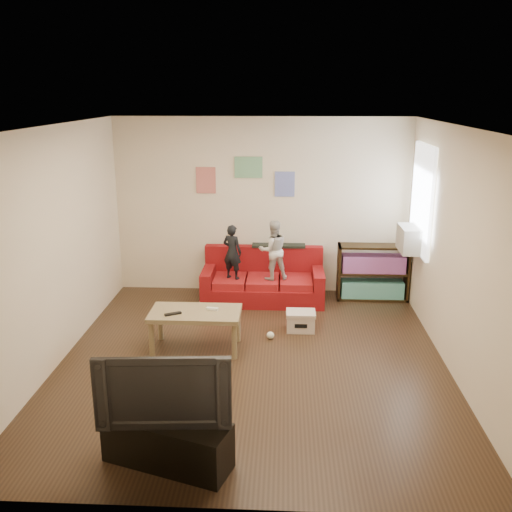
{
  "coord_description": "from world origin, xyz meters",
  "views": [
    {
      "loc": [
        0.35,
        -6.11,
        3.06
      ],
      "look_at": [
        0.0,
        0.8,
        1.05
      ],
      "focal_mm": 40.0,
      "sensor_mm": 36.0,
      "label": 1
    }
  ],
  "objects_px": {
    "sofa": "(263,282)",
    "tv_stand": "(167,443)",
    "bookshelf": "(373,275)",
    "file_box": "(301,321)",
    "child_b": "(273,250)",
    "child_a": "(232,252)",
    "television": "(165,387)",
    "coffee_table": "(196,317)"
  },
  "relations": [
    {
      "from": "television",
      "to": "child_a",
      "type": "bearing_deg",
      "value": 82.91
    },
    {
      "from": "child_b",
      "to": "tv_stand",
      "type": "distance_m",
      "value": 4.01
    },
    {
      "from": "coffee_table",
      "to": "television",
      "type": "height_order",
      "value": "television"
    },
    {
      "from": "bookshelf",
      "to": "file_box",
      "type": "relative_size",
      "value": 2.76
    },
    {
      "from": "bookshelf",
      "to": "tv_stand",
      "type": "relative_size",
      "value": 0.97
    },
    {
      "from": "child_a",
      "to": "television",
      "type": "relative_size",
      "value": 0.74
    },
    {
      "from": "sofa",
      "to": "child_a",
      "type": "height_order",
      "value": "child_a"
    },
    {
      "from": "child_a",
      "to": "bookshelf",
      "type": "xyz_separation_m",
      "value": [
        2.11,
        0.26,
        -0.41
      ]
    },
    {
      "from": "coffee_table",
      "to": "bookshelf",
      "type": "height_order",
      "value": "bookshelf"
    },
    {
      "from": "child_a",
      "to": "child_b",
      "type": "bearing_deg",
      "value": -155.5
    },
    {
      "from": "child_b",
      "to": "sofa",
      "type": "bearing_deg",
      "value": -64.14
    },
    {
      "from": "coffee_table",
      "to": "file_box",
      "type": "bearing_deg",
      "value": 25.78
    },
    {
      "from": "file_box",
      "to": "television",
      "type": "height_order",
      "value": "television"
    },
    {
      "from": "coffee_table",
      "to": "sofa",
      "type": "bearing_deg",
      "value": 67.02
    },
    {
      "from": "sofa",
      "to": "child_b",
      "type": "distance_m",
      "value": 0.6
    },
    {
      "from": "sofa",
      "to": "bookshelf",
      "type": "relative_size",
      "value": 1.71
    },
    {
      "from": "bookshelf",
      "to": "television",
      "type": "bearing_deg",
      "value": -119.16
    },
    {
      "from": "child_b",
      "to": "tv_stand",
      "type": "height_order",
      "value": "child_b"
    },
    {
      "from": "child_b",
      "to": "child_a",
      "type": "bearing_deg",
      "value": -16.6
    },
    {
      "from": "child_b",
      "to": "television",
      "type": "relative_size",
      "value": 0.8
    },
    {
      "from": "child_b",
      "to": "coffee_table",
      "type": "distance_m",
      "value": 1.9
    },
    {
      "from": "sofa",
      "to": "tv_stand",
      "type": "height_order",
      "value": "sofa"
    },
    {
      "from": "sofa",
      "to": "tv_stand",
      "type": "xyz_separation_m",
      "value": [
        -0.66,
        -4.04,
        -0.06
      ]
    },
    {
      "from": "child_a",
      "to": "child_b",
      "type": "relative_size",
      "value": 0.92
    },
    {
      "from": "child_b",
      "to": "television",
      "type": "xyz_separation_m",
      "value": [
        -0.8,
        -3.88,
        -0.09
      ]
    },
    {
      "from": "child_b",
      "to": "file_box",
      "type": "height_order",
      "value": "child_b"
    },
    {
      "from": "file_box",
      "to": "tv_stand",
      "type": "xyz_separation_m",
      "value": [
        -1.2,
        -2.88,
        0.07
      ]
    },
    {
      "from": "sofa",
      "to": "television",
      "type": "bearing_deg",
      "value": -99.23
    },
    {
      "from": "child_a",
      "to": "coffee_table",
      "type": "xyz_separation_m",
      "value": [
        -0.3,
        -1.62,
        -0.36
      ]
    },
    {
      "from": "child_a",
      "to": "file_box",
      "type": "bearing_deg",
      "value": 159.39
    },
    {
      "from": "sofa",
      "to": "coffee_table",
      "type": "distance_m",
      "value": 1.94
    },
    {
      "from": "child_a",
      "to": "file_box",
      "type": "height_order",
      "value": "child_a"
    },
    {
      "from": "television",
      "to": "tv_stand",
      "type": "bearing_deg",
      "value": 0.0
    },
    {
      "from": "bookshelf",
      "to": "tv_stand",
      "type": "xyz_separation_m",
      "value": [
        -2.31,
        -4.14,
        -0.17
      ]
    },
    {
      "from": "child_a",
      "to": "child_b",
      "type": "height_order",
      "value": "child_b"
    },
    {
      "from": "child_b",
      "to": "tv_stand",
      "type": "bearing_deg",
      "value": 61.68
    },
    {
      "from": "child_a",
      "to": "file_box",
      "type": "xyz_separation_m",
      "value": [
        0.99,
        -1.0,
        -0.65
      ]
    },
    {
      "from": "sofa",
      "to": "television",
      "type": "height_order",
      "value": "television"
    },
    {
      "from": "child_a",
      "to": "coffee_table",
      "type": "distance_m",
      "value": 1.69
    },
    {
      "from": "coffee_table",
      "to": "child_a",
      "type": "bearing_deg",
      "value": 79.36
    },
    {
      "from": "tv_stand",
      "to": "television",
      "type": "bearing_deg",
      "value": 0.0
    },
    {
      "from": "child_a",
      "to": "file_box",
      "type": "distance_m",
      "value": 1.55
    }
  ]
}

